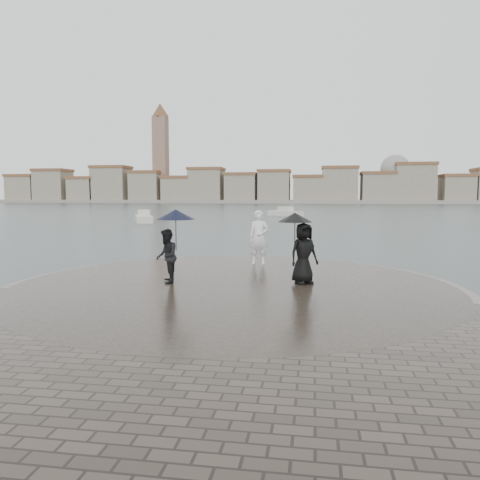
# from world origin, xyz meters

# --- Properties ---
(ground) EXTENTS (400.00, 400.00, 0.00)m
(ground) POSITION_xyz_m (0.00, 0.00, 0.00)
(ground) COLOR #2B3835
(ground) RESTS_ON ground
(kerb_ring) EXTENTS (12.50, 12.50, 0.32)m
(kerb_ring) POSITION_xyz_m (0.00, 3.50, 0.16)
(kerb_ring) COLOR gray
(kerb_ring) RESTS_ON ground
(quay_tip) EXTENTS (11.90, 11.90, 0.36)m
(quay_tip) POSITION_xyz_m (0.00, 3.50, 0.18)
(quay_tip) COLOR #2D261E
(quay_tip) RESTS_ON ground
(statue) EXTENTS (0.72, 0.49, 1.91)m
(statue) POSITION_xyz_m (0.27, 7.34, 1.31)
(statue) COLOR white
(statue) RESTS_ON quay_tip
(visitor_left) EXTENTS (1.16, 1.06, 2.04)m
(visitor_left) POSITION_xyz_m (-1.75, 3.38, 1.50)
(visitor_left) COLOR black
(visitor_left) RESTS_ON quay_tip
(visitor_right) EXTENTS (1.23, 1.04, 1.95)m
(visitor_right) POSITION_xyz_m (1.85, 3.88, 1.45)
(visitor_right) COLOR black
(visitor_right) RESTS_ON quay_tip
(far_skyline) EXTENTS (260.00, 20.00, 37.00)m
(far_skyline) POSITION_xyz_m (-6.29, 160.71, 5.61)
(far_skyline) COLOR gray
(far_skyline) RESTS_ON ground
(boats) EXTENTS (18.15, 22.30, 1.50)m
(boats) POSITION_xyz_m (-8.52, 46.21, 0.38)
(boats) COLOR beige
(boats) RESTS_ON ground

